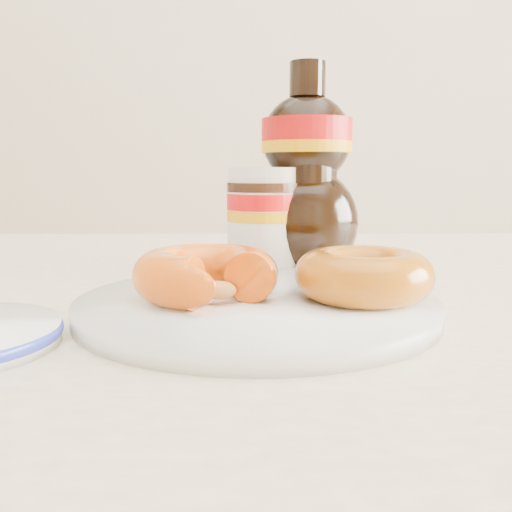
{
  "coord_description": "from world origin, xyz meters",
  "views": [
    {
      "loc": [
        -0.08,
        -0.38,
        0.85
      ],
      "look_at": [
        -0.08,
        0.07,
        0.79
      ],
      "focal_mm": 40.0,
      "sensor_mm": 36.0,
      "label": 1
    }
  ],
  "objects_px": {
    "dining_table": "(341,384)",
    "nutella_jar": "(264,216)",
    "donut_whole": "(364,275)",
    "donut_bitten": "(206,274)",
    "dark_jar": "(274,226)",
    "syrup_bottle": "(306,169)",
    "plate": "(257,305)"
  },
  "relations": [
    {
      "from": "dining_table",
      "to": "nutella_jar",
      "type": "relative_size",
      "value": 13.27
    },
    {
      "from": "donut_whole",
      "to": "nutella_jar",
      "type": "relative_size",
      "value": 0.92
    },
    {
      "from": "donut_bitten",
      "to": "dark_jar",
      "type": "relative_size",
      "value": 1.24
    },
    {
      "from": "dining_table",
      "to": "donut_bitten",
      "type": "xyz_separation_m",
      "value": [
        -0.11,
        -0.09,
        0.11
      ]
    },
    {
      "from": "donut_bitten",
      "to": "nutella_jar",
      "type": "relative_size",
      "value": 0.96
    },
    {
      "from": "donut_bitten",
      "to": "dark_jar",
      "type": "bearing_deg",
      "value": 96.84
    },
    {
      "from": "syrup_bottle",
      "to": "dark_jar",
      "type": "xyz_separation_m",
      "value": [
        -0.03,
        0.07,
        -0.06
      ]
    },
    {
      "from": "syrup_bottle",
      "to": "dark_jar",
      "type": "bearing_deg",
      "value": 114.16
    },
    {
      "from": "nutella_jar",
      "to": "dark_jar",
      "type": "bearing_deg",
      "value": 80.35
    },
    {
      "from": "dining_table",
      "to": "donut_bitten",
      "type": "height_order",
      "value": "donut_bitten"
    },
    {
      "from": "plate",
      "to": "nutella_jar",
      "type": "height_order",
      "value": "nutella_jar"
    },
    {
      "from": "donut_bitten",
      "to": "donut_whole",
      "type": "relative_size",
      "value": 1.05
    },
    {
      "from": "donut_bitten",
      "to": "syrup_bottle",
      "type": "relative_size",
      "value": 0.49
    },
    {
      "from": "donut_bitten",
      "to": "dark_jar",
      "type": "distance_m",
      "value": 0.26
    },
    {
      "from": "donut_whole",
      "to": "dark_jar",
      "type": "xyz_separation_m",
      "value": [
        -0.05,
        0.25,
        0.01
      ]
    },
    {
      "from": "dining_table",
      "to": "donut_bitten",
      "type": "relative_size",
      "value": 13.8
    },
    {
      "from": "plate",
      "to": "dark_jar",
      "type": "relative_size",
      "value": 3.13
    },
    {
      "from": "donut_whole",
      "to": "nutella_jar",
      "type": "distance_m",
      "value": 0.19
    },
    {
      "from": "plate",
      "to": "syrup_bottle",
      "type": "bearing_deg",
      "value": 73.8
    },
    {
      "from": "donut_bitten",
      "to": "nutella_jar",
      "type": "xyz_separation_m",
      "value": [
        0.05,
        0.18,
        0.03
      ]
    },
    {
      "from": "nutella_jar",
      "to": "syrup_bottle",
      "type": "xyz_separation_m",
      "value": [
        0.04,
        0.01,
        0.05
      ]
    },
    {
      "from": "plate",
      "to": "donut_bitten",
      "type": "bearing_deg",
      "value": -170.55
    },
    {
      "from": "dining_table",
      "to": "syrup_bottle",
      "type": "distance_m",
      "value": 0.21
    },
    {
      "from": "plate",
      "to": "donut_whole",
      "type": "height_order",
      "value": "donut_whole"
    },
    {
      "from": "donut_bitten",
      "to": "dining_table",
      "type": "bearing_deg",
      "value": 57.64
    },
    {
      "from": "syrup_bottle",
      "to": "dark_jar",
      "type": "relative_size",
      "value": 2.54
    },
    {
      "from": "plate",
      "to": "syrup_bottle",
      "type": "relative_size",
      "value": 1.23
    },
    {
      "from": "dining_table",
      "to": "donut_bitten",
      "type": "distance_m",
      "value": 0.18
    },
    {
      "from": "donut_bitten",
      "to": "syrup_bottle",
      "type": "height_order",
      "value": "syrup_bottle"
    },
    {
      "from": "plate",
      "to": "nutella_jar",
      "type": "distance_m",
      "value": 0.18
    },
    {
      "from": "donut_bitten",
      "to": "donut_whole",
      "type": "xyz_separation_m",
      "value": [
        0.11,
        -0.0,
        -0.0
      ]
    },
    {
      "from": "donut_whole",
      "to": "plate",
      "type": "bearing_deg",
      "value": 175.18
    }
  ]
}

